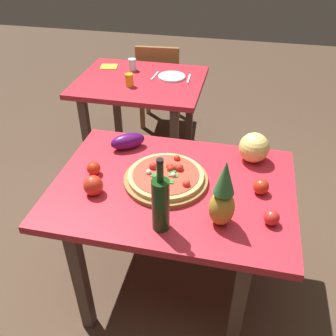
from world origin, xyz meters
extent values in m
plane|color=#4C3828|center=(0.00, 0.00, 0.00)|extent=(10.00, 10.00, 0.00)
cube|color=#4F362F|center=(-0.39, -0.39, 0.36)|extent=(0.06, 0.06, 0.71)
cube|color=#4F362F|center=(0.39, -0.39, 0.36)|extent=(0.06, 0.06, 0.71)
cube|color=#4F362F|center=(-0.39, 0.39, 0.36)|extent=(0.06, 0.06, 0.71)
cube|color=#4F362F|center=(0.39, 0.39, 0.36)|extent=(0.06, 0.06, 0.71)
cube|color=red|center=(0.00, 0.00, 0.73)|extent=(1.20, 0.87, 0.04)
cube|color=#4F362F|center=(-0.89, 0.90, 0.36)|extent=(0.06, 0.06, 0.71)
cube|color=#4F362F|center=(-0.18, 0.90, 0.36)|extent=(0.06, 0.06, 0.71)
cube|color=#4F362F|center=(-0.89, 1.61, 0.36)|extent=(0.06, 0.06, 0.71)
cube|color=#4F362F|center=(-0.18, 1.61, 0.36)|extent=(0.06, 0.06, 0.71)
cube|color=red|center=(-0.53, 1.26, 0.73)|extent=(1.00, 0.81, 0.04)
cube|color=olive|center=(-0.38, 2.14, 0.21)|extent=(0.04, 0.04, 0.41)
cube|color=olive|center=(-0.71, 2.11, 0.21)|extent=(0.04, 0.04, 0.41)
cube|color=olive|center=(-0.36, 1.81, 0.21)|extent=(0.04, 0.04, 0.41)
cube|color=olive|center=(-0.68, 1.79, 0.21)|extent=(0.04, 0.04, 0.41)
cube|color=olive|center=(-0.53, 1.96, 0.43)|extent=(0.43, 0.43, 0.04)
cube|color=brown|center=(-0.52, 1.78, 0.65)|extent=(0.40, 0.07, 0.40)
cylinder|color=olive|center=(-0.04, 0.02, 0.77)|extent=(0.43, 0.43, 0.02)
cylinder|color=#E0B361|center=(-0.04, 0.02, 0.79)|extent=(0.38, 0.38, 0.02)
cylinder|color=#C63D2B|center=(-0.04, 0.02, 0.80)|extent=(0.34, 0.34, 0.00)
sphere|color=red|center=(0.02, 0.06, 0.82)|extent=(0.04, 0.04, 0.04)
sphere|color=red|center=(-0.03, 0.07, 0.82)|extent=(0.04, 0.04, 0.04)
sphere|color=red|center=(-0.02, 0.05, 0.81)|extent=(0.03, 0.03, 0.03)
sphere|color=red|center=(-0.01, 0.15, 0.81)|extent=(0.03, 0.03, 0.03)
sphere|color=red|center=(0.08, -0.05, 0.81)|extent=(0.04, 0.04, 0.04)
sphere|color=red|center=(-0.01, 0.07, 0.81)|extent=(0.04, 0.04, 0.04)
sphere|color=red|center=(-0.11, 0.05, 0.82)|extent=(0.04, 0.04, 0.04)
cube|color=#277732|center=(-0.02, 0.06, 0.81)|extent=(0.05, 0.04, 0.00)
cube|color=#2F8639|center=(0.00, 0.01, 0.81)|extent=(0.05, 0.03, 0.00)
cube|color=#24722C|center=(-0.09, -0.02, 0.81)|extent=(0.05, 0.04, 0.00)
cube|color=#337735|center=(-0.01, 0.05, 0.81)|extent=(0.05, 0.05, 0.00)
cube|color=#287E26|center=(-0.01, -0.05, 0.81)|extent=(0.04, 0.03, 0.00)
sphere|color=white|center=(0.00, 0.01, 0.81)|extent=(0.02, 0.02, 0.02)
sphere|color=silver|center=(-0.08, 0.04, 0.81)|extent=(0.03, 0.03, 0.03)
sphere|color=white|center=(-0.12, 0.00, 0.81)|extent=(0.03, 0.03, 0.03)
cylinder|color=#143813|center=(0.01, -0.30, 0.88)|extent=(0.08, 0.08, 0.25)
cylinder|color=#143813|center=(0.01, -0.30, 1.05)|extent=(0.03, 0.03, 0.09)
cylinder|color=black|center=(0.01, -0.30, 1.11)|extent=(0.03, 0.03, 0.02)
ellipsoid|color=#B28C2E|center=(0.26, -0.22, 0.84)|extent=(0.11, 0.11, 0.17)
cone|color=#316A35|center=(0.26, -0.22, 1.01)|extent=(0.09, 0.09, 0.16)
sphere|color=#E9D772|center=(0.38, 0.31, 0.84)|extent=(0.16, 0.16, 0.16)
ellipsoid|color=red|center=(-0.36, -0.15, 0.80)|extent=(0.09, 0.09, 0.10)
ellipsoid|color=#4C0E58|center=(-0.32, 0.28, 0.80)|extent=(0.22, 0.19, 0.09)
sphere|color=red|center=(0.43, 0.03, 0.79)|extent=(0.08, 0.08, 0.08)
sphere|color=red|center=(0.48, -0.18, 0.79)|extent=(0.07, 0.07, 0.07)
sphere|color=red|center=(-0.42, 0.00, 0.79)|extent=(0.07, 0.07, 0.07)
cylinder|color=gold|center=(-0.57, 1.12, 0.80)|extent=(0.06, 0.06, 0.10)
cylinder|color=silver|center=(-0.65, 1.44, 0.80)|extent=(0.07, 0.07, 0.10)
cylinder|color=white|center=(-0.29, 1.35, 0.76)|extent=(0.22, 0.22, 0.02)
cube|color=silver|center=(-0.43, 1.35, 0.76)|extent=(0.03, 0.18, 0.01)
cube|color=silver|center=(-0.15, 1.35, 0.76)|extent=(0.03, 0.18, 0.01)
cube|color=yellow|center=(-0.87, 1.47, 0.76)|extent=(0.16, 0.14, 0.01)
camera|label=1|loc=(0.28, -1.41, 1.91)|focal=39.18mm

